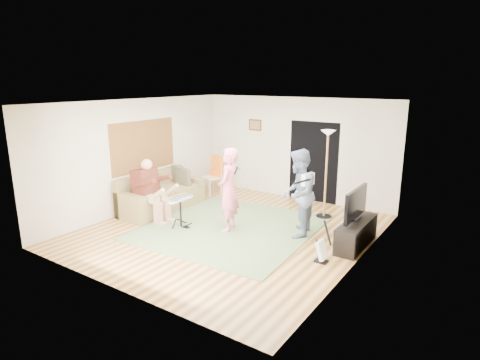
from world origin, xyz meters
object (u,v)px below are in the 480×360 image
(torchiere_lamp, at_px, (327,158))
(dining_chair, at_px, (212,181))
(guitarist, at_px, (298,194))
(drum_kit, at_px, (181,214))
(sofa, at_px, (159,197))
(television, at_px, (356,203))
(guitar_spare, at_px, (322,250))
(tv_cabinet, at_px, (356,234))
(singer, at_px, (228,190))

(torchiere_lamp, height_order, dining_chair, torchiere_lamp)
(guitarist, distance_m, dining_chair, 3.65)
(drum_kit, xyz_separation_m, guitarist, (2.32, 0.98, 0.61))
(sofa, distance_m, television, 4.81)
(drum_kit, height_order, guitarist, guitarist)
(guitar_spare, height_order, tv_cabinet, guitar_spare)
(drum_kit, height_order, television, television)
(singer, distance_m, television, 2.59)
(dining_chair, xyz_separation_m, television, (4.46, -1.26, 0.46))
(torchiere_lamp, xyz_separation_m, dining_chair, (-3.34, 0.04, -1.01))
(singer, relative_size, television, 1.62)
(singer, relative_size, guitar_spare, 2.26)
(sofa, height_order, singer, singer)
(sofa, bearing_deg, drum_kit, -26.58)
(sofa, relative_size, television, 2.01)
(singer, bearing_deg, tv_cabinet, 85.61)
(torchiere_lamp, bearing_deg, sofa, -154.70)
(guitarist, xyz_separation_m, torchiere_lamp, (0.02, 1.39, 0.50))
(drum_kit, distance_m, guitar_spare, 3.24)
(guitar_spare, bearing_deg, tv_cabinet, 76.11)
(sofa, xyz_separation_m, singer, (2.25, -0.20, 0.59))
(torchiere_lamp, distance_m, television, 1.74)
(guitar_spare, bearing_deg, singer, 171.20)
(drum_kit, height_order, singer, singer)
(drum_kit, xyz_separation_m, tv_cabinet, (3.50, 1.15, -0.05))
(television, bearing_deg, drum_kit, -161.64)
(dining_chair, xyz_separation_m, tv_cabinet, (4.51, -1.26, -0.14))
(sofa, xyz_separation_m, television, (4.75, 0.50, 0.55))
(guitar_spare, xyz_separation_m, dining_chair, (-4.25, 2.31, 0.16))
(sofa, distance_m, drum_kit, 1.45)
(sofa, bearing_deg, tv_cabinet, 5.89)
(tv_cabinet, bearing_deg, guitar_spare, -103.89)
(guitarist, relative_size, television, 1.64)
(drum_kit, relative_size, singer, 0.38)
(singer, xyz_separation_m, tv_cabinet, (2.54, 0.69, -0.64))
(drum_kit, bearing_deg, tv_cabinet, 18.12)
(sofa, relative_size, guitar_spare, 2.82)
(guitarist, xyz_separation_m, television, (1.13, 0.17, -0.05))
(singer, distance_m, torchiere_lamp, 2.42)
(guitar_spare, bearing_deg, sofa, 173.06)
(tv_cabinet, bearing_deg, sofa, -174.11)
(sofa, distance_m, guitar_spare, 4.57)
(dining_chair, bearing_deg, television, 0.03)
(sofa, bearing_deg, singer, -5.04)
(guitar_spare, bearing_deg, television, 78.71)
(dining_chair, bearing_deg, singer, -29.04)
(guitar_spare, bearing_deg, dining_chair, 151.48)
(sofa, distance_m, torchiere_lamp, 4.17)
(guitarist, bearing_deg, drum_kit, -83.14)
(sofa, distance_m, guitarist, 3.68)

